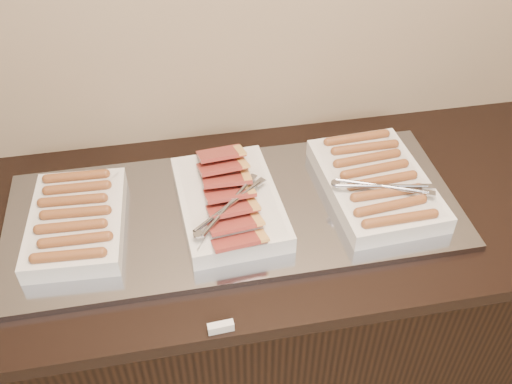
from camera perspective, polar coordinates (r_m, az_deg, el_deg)
counter at (r=1.88m, az=-1.79°, el=-12.03°), size 2.06×0.76×0.90m
warming_tray at (r=1.53m, az=-2.19°, el=-1.94°), size 1.20×0.50×0.02m
dish_left at (r=1.52m, az=-17.51°, el=-2.72°), size 0.25×0.36×0.07m
dish_center at (r=1.50m, az=-2.72°, el=-0.94°), size 0.28×0.41×0.09m
dish_right at (r=1.59m, az=11.89°, el=0.92°), size 0.29×0.42×0.08m
label_holder at (r=1.29m, az=-3.54°, el=-13.34°), size 0.06×0.02×0.02m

